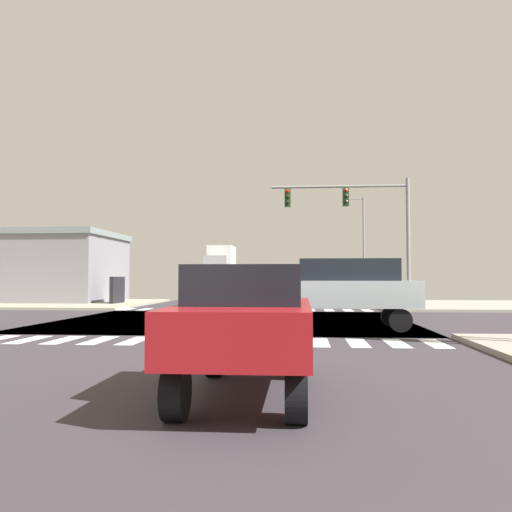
{
  "coord_description": "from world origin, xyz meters",
  "views": [
    {
      "loc": [
        2.78,
        -21.76,
        1.7
      ],
      "look_at": [
        0.51,
        5.38,
        2.82
      ],
      "focal_mm": 37.97,
      "sensor_mm": 36.0,
      "label": 1
    }
  ],
  "objects_px": {
    "traffic_signal_mast": "(355,213)",
    "box_truck_leading_2": "(220,269)",
    "bank_building": "(2,267)",
    "sedan_trailing_3": "(248,318)",
    "street_lamp": "(361,238)",
    "suv_queued_1": "(348,287)",
    "sedan_nearside_1": "(244,285)"
  },
  "relations": [
    {
      "from": "suv_queued_1",
      "to": "street_lamp",
      "type": "bearing_deg",
      "value": -7.18
    },
    {
      "from": "suv_queued_1",
      "to": "bank_building",
      "type": "bearing_deg",
      "value": 51.22
    },
    {
      "from": "sedan_nearside_1",
      "to": "box_truck_leading_2",
      "type": "bearing_deg",
      "value": -65.89
    },
    {
      "from": "sedan_nearside_1",
      "to": "box_truck_leading_2",
      "type": "distance_m",
      "value": 7.48
    },
    {
      "from": "sedan_nearside_1",
      "to": "suv_queued_1",
      "type": "xyz_separation_m",
      "value": [
        6.34,
        -26.86,
        0.28
      ]
    },
    {
      "from": "traffic_signal_mast",
      "to": "suv_queued_1",
      "type": "xyz_separation_m",
      "value": [
        -1.33,
        -10.8,
        -3.81
      ]
    },
    {
      "from": "traffic_signal_mast",
      "to": "bank_building",
      "type": "bearing_deg",
      "value": 162.99
    },
    {
      "from": "street_lamp",
      "to": "suv_queued_1",
      "type": "height_order",
      "value": "street_lamp"
    },
    {
      "from": "street_lamp",
      "to": "sedan_nearside_1",
      "type": "relative_size",
      "value": 1.89
    },
    {
      "from": "sedan_trailing_3",
      "to": "traffic_signal_mast",
      "type": "bearing_deg",
      "value": 80.18
    },
    {
      "from": "bank_building",
      "to": "suv_queued_1",
      "type": "xyz_separation_m",
      "value": [
        22.52,
        -18.1,
        -1.06
      ]
    },
    {
      "from": "sedan_nearside_1",
      "to": "suv_queued_1",
      "type": "bearing_deg",
      "value": 103.28
    },
    {
      "from": "sedan_nearside_1",
      "to": "box_truck_leading_2",
      "type": "relative_size",
      "value": 0.6
    },
    {
      "from": "street_lamp",
      "to": "sedan_trailing_3",
      "type": "xyz_separation_m",
      "value": [
        -5.51,
        -35.58,
        -3.75
      ]
    },
    {
      "from": "bank_building",
      "to": "box_truck_leading_2",
      "type": "distance_m",
      "value": 20.32
    },
    {
      "from": "box_truck_leading_2",
      "to": "sedan_trailing_3",
      "type": "height_order",
      "value": "box_truck_leading_2"
    },
    {
      "from": "traffic_signal_mast",
      "to": "bank_building",
      "type": "height_order",
      "value": "traffic_signal_mast"
    },
    {
      "from": "traffic_signal_mast",
      "to": "sedan_trailing_3",
      "type": "relative_size",
      "value": 1.71
    },
    {
      "from": "sedan_nearside_1",
      "to": "sedan_trailing_3",
      "type": "bearing_deg",
      "value": 96.13
    },
    {
      "from": "traffic_signal_mast",
      "to": "sedan_nearside_1",
      "type": "bearing_deg",
      "value": 115.52
    },
    {
      "from": "street_lamp",
      "to": "sedan_trailing_3",
      "type": "relative_size",
      "value": 1.89
    },
    {
      "from": "traffic_signal_mast",
      "to": "box_truck_leading_2",
      "type": "distance_m",
      "value": 25.28
    },
    {
      "from": "bank_building",
      "to": "box_truck_leading_2",
      "type": "xyz_separation_m",
      "value": [
        13.18,
        15.47,
        0.11
      ]
    },
    {
      "from": "sedan_nearside_1",
      "to": "bank_building",
      "type": "bearing_deg",
      "value": 28.44
    },
    {
      "from": "traffic_signal_mast",
      "to": "sedan_nearside_1",
      "type": "xyz_separation_m",
      "value": [
        -7.67,
        16.06,
        -4.09
      ]
    },
    {
      "from": "sedan_trailing_3",
      "to": "street_lamp",
      "type": "bearing_deg",
      "value": 81.2
    },
    {
      "from": "traffic_signal_mast",
      "to": "sedan_trailing_3",
      "type": "height_order",
      "value": "traffic_signal_mast"
    },
    {
      "from": "bank_building",
      "to": "sedan_trailing_3",
      "type": "relative_size",
      "value": 4.08
    },
    {
      "from": "sedan_nearside_1",
      "to": "suv_queued_1",
      "type": "height_order",
      "value": "suv_queued_1"
    },
    {
      "from": "box_truck_leading_2",
      "to": "bank_building",
      "type": "bearing_deg",
      "value": 49.56
    },
    {
      "from": "bank_building",
      "to": "sedan_trailing_3",
      "type": "height_order",
      "value": "bank_building"
    },
    {
      "from": "box_truck_leading_2",
      "to": "street_lamp",
      "type": "bearing_deg",
      "value": 146.19
    }
  ]
}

